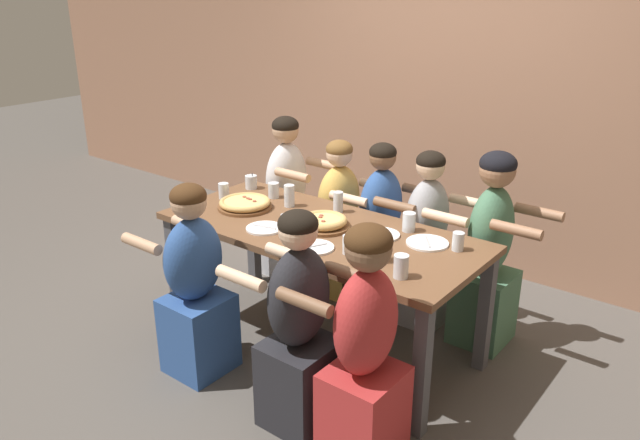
% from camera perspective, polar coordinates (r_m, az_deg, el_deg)
% --- Properties ---
extents(ground_plane, '(18.00, 18.00, 0.00)m').
position_cam_1_polar(ground_plane, '(3.94, -0.00, -11.04)').
color(ground_plane, '#514C47').
rests_on(ground_plane, ground).
extents(restaurant_back_panel, '(10.00, 0.06, 3.20)m').
position_cam_1_polar(restaurant_back_panel, '(4.76, 12.72, 14.69)').
color(restaurant_back_panel, '#9E7056').
rests_on(restaurant_back_panel, ground).
extents(dining_table, '(1.91, 0.84, 0.76)m').
position_cam_1_polar(dining_table, '(3.62, -0.00, -2.04)').
color(dining_table, brown).
rests_on(dining_table, ground).
extents(pizza_board_main, '(0.34, 0.34, 0.06)m').
position_cam_1_polar(pizza_board_main, '(3.92, -6.88, 1.49)').
color(pizza_board_main, brown).
rests_on(pizza_board_main, dining_table).
extents(pizza_board_second, '(0.31, 0.31, 0.06)m').
position_cam_1_polar(pizza_board_second, '(3.59, 0.34, -0.20)').
color(pizza_board_second, brown).
rests_on(pizza_board_second, dining_table).
extents(empty_plate_a, '(0.21, 0.21, 0.02)m').
position_cam_1_polar(empty_plate_a, '(3.32, -0.50, -2.52)').
color(empty_plate_a, white).
rests_on(empty_plate_a, dining_table).
extents(empty_plate_b, '(0.21, 0.21, 0.02)m').
position_cam_1_polar(empty_plate_b, '(3.58, -5.09, -0.75)').
color(empty_plate_b, white).
rests_on(empty_plate_b, dining_table).
extents(empty_plate_c, '(0.22, 0.22, 0.02)m').
position_cam_1_polar(empty_plate_c, '(3.50, 5.54, -1.35)').
color(empty_plate_c, white).
rests_on(empty_plate_c, dining_table).
extents(empty_plate_d, '(0.23, 0.23, 0.02)m').
position_cam_1_polar(empty_plate_d, '(3.42, 9.79, -2.08)').
color(empty_plate_d, white).
rests_on(empty_plate_d, dining_table).
extents(cocktail_glass_blue, '(0.08, 0.08, 0.11)m').
position_cam_1_polar(cocktail_glass_blue, '(4.28, -6.32, 3.41)').
color(cocktail_glass_blue, silver).
rests_on(cocktail_glass_blue, dining_table).
extents(drinking_glass_a, '(0.07, 0.07, 0.14)m').
position_cam_1_polar(drinking_glass_a, '(3.92, -2.82, 2.13)').
color(drinking_glass_a, silver).
rests_on(drinking_glass_a, dining_table).
extents(drinking_glass_b, '(0.07, 0.07, 0.10)m').
position_cam_1_polar(drinking_glass_b, '(4.09, -4.26, 2.65)').
color(drinking_glass_b, silver).
rests_on(drinking_glass_b, dining_table).
extents(drinking_glass_c, '(0.07, 0.07, 0.14)m').
position_cam_1_polar(drinking_glass_c, '(3.17, 5.68, -2.75)').
color(drinking_glass_c, silver).
rests_on(drinking_glass_c, dining_table).
extents(drinking_glass_d, '(0.07, 0.07, 0.13)m').
position_cam_1_polar(drinking_glass_d, '(3.44, -3.00, -0.55)').
color(drinking_glass_d, silver).
rests_on(drinking_glass_d, dining_table).
extents(drinking_glass_e, '(0.07, 0.07, 0.10)m').
position_cam_1_polar(drinking_glass_e, '(4.11, -8.79, 2.59)').
color(drinking_glass_e, silver).
rests_on(drinking_glass_e, dining_table).
extents(drinking_glass_f, '(0.06, 0.06, 0.13)m').
position_cam_1_polar(drinking_glass_f, '(3.82, 1.67, 1.58)').
color(drinking_glass_f, silver).
rests_on(drinking_glass_f, dining_table).
extents(drinking_glass_g, '(0.06, 0.06, 0.10)m').
position_cam_1_polar(drinking_glass_g, '(3.36, 12.50, -2.02)').
color(drinking_glass_g, silver).
rests_on(drinking_glass_g, dining_table).
extents(drinking_glass_h, '(0.07, 0.07, 0.12)m').
position_cam_1_polar(drinking_glass_h, '(3.01, 7.42, -4.30)').
color(drinking_glass_h, silver).
rests_on(drinking_glass_h, dining_table).
extents(drinking_glass_i, '(0.06, 0.06, 0.10)m').
position_cam_1_polar(drinking_glass_i, '(3.25, 2.63, -2.37)').
color(drinking_glass_i, silver).
rests_on(drinking_glass_i, dining_table).
extents(drinking_glass_j, '(0.07, 0.07, 0.11)m').
position_cam_1_polar(drinking_glass_j, '(3.57, 8.13, -0.29)').
color(drinking_glass_j, silver).
rests_on(drinking_glass_j, dining_table).
extents(diner_far_midleft, '(0.51, 0.40, 1.10)m').
position_cam_1_polar(diner_far_midleft, '(4.34, 1.75, -0.44)').
color(diner_far_midleft, gold).
rests_on(diner_far_midleft, ground).
extents(diner_far_center, '(0.51, 0.40, 1.14)m').
position_cam_1_polar(diner_far_center, '(4.16, 5.54, -1.33)').
color(diner_far_center, '#2D5193').
rests_on(diner_far_center, ground).
extents(diner_far_right, '(0.51, 0.40, 1.21)m').
position_cam_1_polar(diner_far_right, '(3.83, 15.18, -3.29)').
color(diner_far_right, '#477556').
rests_on(diner_far_right, ground).
extents(diner_near_right, '(0.51, 0.40, 1.17)m').
position_cam_1_polar(diner_near_right, '(2.84, 4.07, -12.20)').
color(diner_near_right, '#B22D2D').
rests_on(diner_near_right, ground).
extents(diner_near_midleft, '(0.51, 0.40, 1.12)m').
position_cam_1_polar(diner_near_midleft, '(3.51, -11.35, -6.16)').
color(diner_near_midleft, '#2D5193').
rests_on(diner_near_midleft, ground).
extents(diner_far_left, '(0.51, 0.40, 1.20)m').
position_cam_1_polar(diner_far_left, '(4.60, -3.01, 1.51)').
color(diner_far_left, silver).
rests_on(diner_far_left, ground).
extents(diner_far_midright, '(0.51, 0.40, 1.14)m').
position_cam_1_polar(diner_far_midright, '(4.00, 9.64, -2.44)').
color(diner_far_midright, '#99999E').
rests_on(diner_far_midright, ground).
extents(diner_near_midright, '(0.51, 0.40, 1.14)m').
position_cam_1_polar(diner_near_midright, '(3.04, -1.95, -10.15)').
color(diner_near_midright, '#232328').
rests_on(diner_near_midright, ground).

